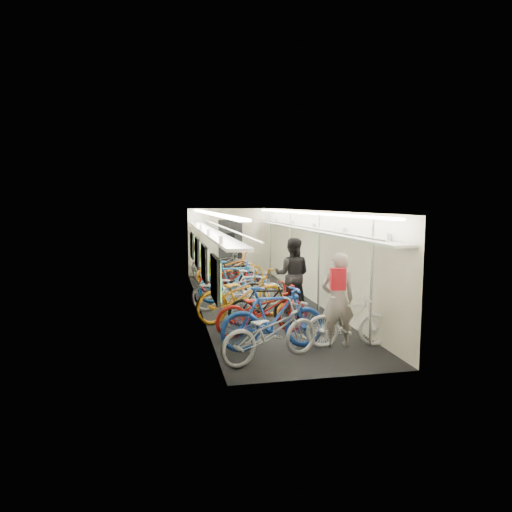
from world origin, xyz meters
name	(u,v)px	position (x,y,z in m)	size (l,w,h in m)	color
train_car_shell	(240,238)	(-0.36, 0.71, 1.66)	(10.00, 10.00, 10.00)	black
bicycle_0	(271,332)	(-0.66, -4.10, 0.49)	(0.65, 1.86, 0.97)	#A2A1A6
bicycle_1	(273,318)	(-0.48, -3.56, 0.57)	(0.54, 1.91, 1.15)	#1A429F
bicycle_2	(263,310)	(-0.47, -2.64, 0.51)	(0.68, 1.94, 1.02)	maroon
bicycle_3	(265,305)	(-0.29, -2.03, 0.47)	(0.44, 1.56, 0.94)	black
bicycle_4	(242,295)	(-0.68, -1.43, 0.58)	(0.77, 2.21, 1.16)	#C07712
bicycle_5	(253,288)	(-0.18, -0.13, 0.47)	(0.44, 1.55, 0.93)	silver
bicycle_6	(233,289)	(-0.74, -0.44, 0.52)	(0.70, 2.00, 1.05)	#B4B4B9
bicycle_7	(233,281)	(-0.59, 0.43, 0.55)	(0.52, 1.85, 1.11)	#185390
bicycle_8	(230,278)	(-0.50, 1.55, 0.47)	(0.63, 1.80, 0.94)	maroon
bicycle_9	(233,276)	(-0.39, 1.76, 0.48)	(0.45, 1.58, 0.95)	black
bicycle_10	(228,268)	(-0.37, 2.96, 0.54)	(0.72, 2.06, 1.08)	orange
bicycle_11	(349,321)	(0.89, -3.67, 0.47)	(0.44, 1.57, 0.94)	white
bicycle_12	(221,267)	(-0.54, 3.41, 0.51)	(0.68, 1.95, 1.03)	slate
bicycle_14	(220,263)	(-0.46, 4.40, 0.52)	(0.69, 1.99, 1.04)	slate
passenger_near	(338,300)	(0.70, -3.60, 0.86)	(0.63, 0.41, 1.71)	gray
passenger_mid	(292,275)	(0.65, -0.82, 0.89)	(0.86, 0.67, 1.77)	black
backpack	(338,279)	(0.59, -3.85, 1.28)	(0.26, 0.14, 0.38)	#AF111C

